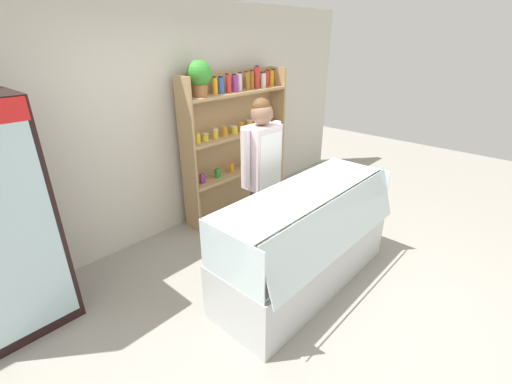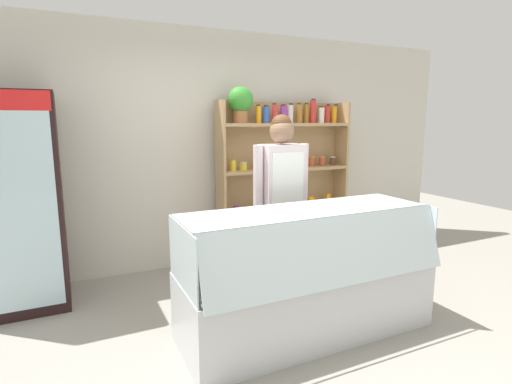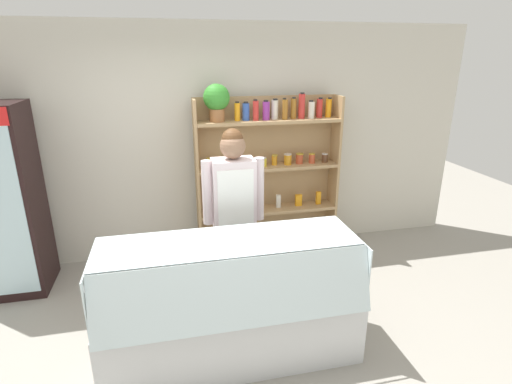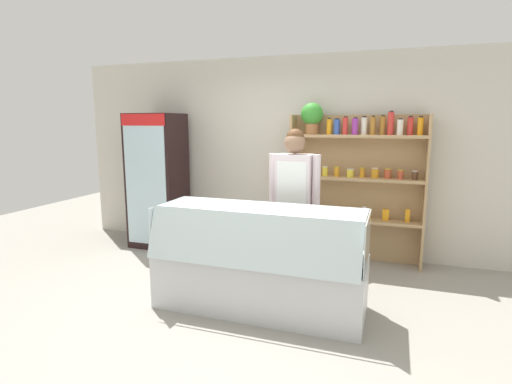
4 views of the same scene
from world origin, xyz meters
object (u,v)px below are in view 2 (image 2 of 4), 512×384
shelving_unit (278,163)px  drinks_fridge (17,204)px  deli_display_case (307,295)px  shop_clerk (281,191)px

shelving_unit → drinks_fridge: bearing=-175.1°
drinks_fridge → shelving_unit: size_ratio=0.94×
drinks_fridge → deli_display_case: (2.07, -1.47, -0.65)m
deli_display_case → shelving_unit: bearing=68.8°
shelving_unit → shop_clerk: bearing=-116.9°
drinks_fridge → shelving_unit: 2.75m
drinks_fridge → deli_display_case: 2.62m
drinks_fridge → deli_display_case: size_ratio=0.96×
drinks_fridge → deli_display_case: drinks_fridge is taller
drinks_fridge → deli_display_case: bearing=-35.5°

